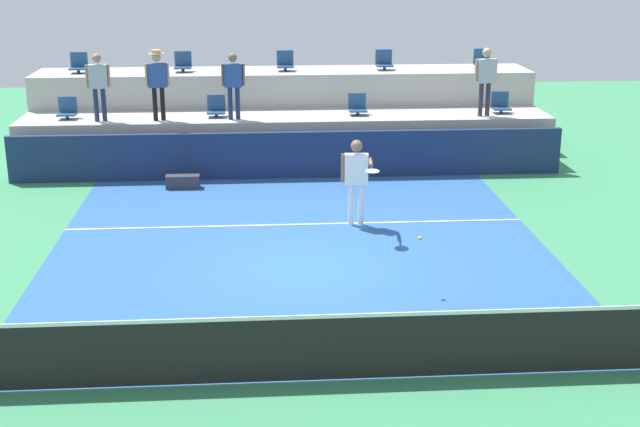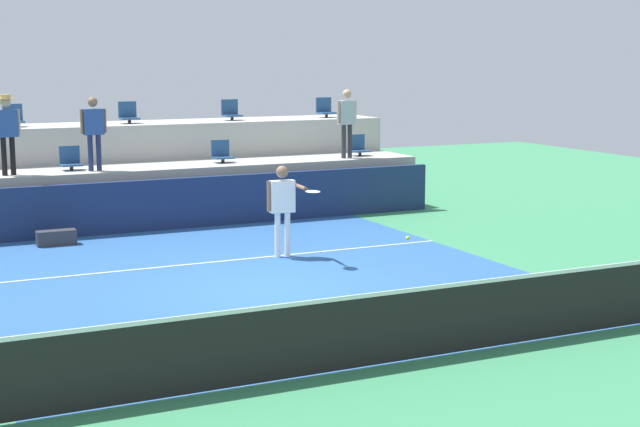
{
  "view_description": "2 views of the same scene",
  "coord_description": "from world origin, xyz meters",
  "views": [
    {
      "loc": [
        -0.7,
        -13.86,
        5.35
      ],
      "look_at": [
        0.27,
        -0.31,
        1.08
      ],
      "focal_mm": 48.65,
      "sensor_mm": 36.0,
      "label": 1
    },
    {
      "loc": [
        -5.66,
        -13.67,
        3.71
      ],
      "look_at": [
        0.8,
        -0.09,
        1.21
      ],
      "focal_mm": 53.36,
      "sensor_mm": 36.0,
      "label": 2
    }
  ],
  "objects": [
    {
      "name": "ground_plane",
      "position": [
        0.0,
        0.0,
        0.0
      ],
      "size": [
        40.0,
        40.0,
        0.0
      ],
      "primitive_type": "plane",
      "color": "#388456"
    },
    {
      "name": "court_inner_paint",
      "position": [
        0.0,
        1.0,
        0.0
      ],
      "size": [
        9.0,
        10.0,
        0.01
      ],
      "primitive_type": "cube",
      "color": "#285693",
      "rests_on": "ground_plane"
    },
    {
      "name": "court_service_line",
      "position": [
        0.0,
        2.4,
        0.01
      ],
      "size": [
        9.0,
        0.06,
        0.0
      ],
      "primitive_type": "cube",
      "color": "white",
      "rests_on": "ground_plane"
    },
    {
      "name": "tennis_net",
      "position": [
        0.0,
        -4.0,
        0.5
      ],
      "size": [
        10.48,
        0.08,
        1.07
      ],
      "color": "black",
      "rests_on": "ground_plane"
    },
    {
      "name": "sponsor_backboard",
      "position": [
        0.0,
        6.0,
        0.55
      ],
      "size": [
        13.0,
        0.16,
        1.1
      ],
      "primitive_type": "cube",
      "color": "navy",
      "rests_on": "ground_plane"
    },
    {
      "name": "seating_tier_lower",
      "position": [
        0.0,
        7.3,
        0.62
      ],
      "size": [
        13.0,
        1.8,
        1.25
      ],
      "primitive_type": "cube",
      "color": "#ADAAA3",
      "rests_on": "ground_plane"
    },
    {
      "name": "seating_tier_upper",
      "position": [
        0.0,
        9.1,
        1.05
      ],
      "size": [
        13.0,
        1.8,
        2.1
      ],
      "primitive_type": "cube",
      "color": "#ADAAA3",
      "rests_on": "ground_plane"
    },
    {
      "name": "stadium_chair_lower_left",
      "position": [
        -1.73,
        7.23,
        1.46
      ],
      "size": [
        0.44,
        0.4,
        0.52
      ],
      "color": "#2D2D33",
      "rests_on": "seating_tier_lower"
    },
    {
      "name": "stadium_chair_lower_right",
      "position": [
        1.74,
        7.23,
        1.46
      ],
      "size": [
        0.44,
        0.4,
        0.52
      ],
      "color": "#2D2D33",
      "rests_on": "seating_tier_lower"
    },
    {
      "name": "stadium_chair_lower_far_right",
      "position": [
        5.34,
        7.23,
        1.46
      ],
      "size": [
        0.44,
        0.4,
        0.52
      ],
      "color": "#2D2D33",
      "rests_on": "seating_tier_lower"
    },
    {
      "name": "stadium_chair_upper_left",
      "position": [
        -2.64,
        9.03,
        2.31
      ],
      "size": [
        0.44,
        0.4,
        0.52
      ],
      "color": "#2D2D33",
      "rests_on": "seating_tier_upper"
    },
    {
      "name": "stadium_chair_upper_center",
      "position": [
        0.03,
        9.03,
        2.31
      ],
      "size": [
        0.44,
        0.4,
        0.52
      ],
      "color": "#2D2D33",
      "rests_on": "seating_tier_upper"
    },
    {
      "name": "stadium_chair_upper_right",
      "position": [
        2.65,
        9.03,
        2.31
      ],
      "size": [
        0.44,
        0.4,
        0.52
      ],
      "color": "#2D2D33",
      "rests_on": "seating_tier_upper"
    },
    {
      "name": "stadium_chair_upper_far_right",
      "position": [
        5.29,
        9.03,
        2.31
      ],
      "size": [
        0.44,
        0.4,
        0.52
      ],
      "color": "#2D2D33",
      "rests_on": "seating_tier_upper"
    },
    {
      "name": "tennis_player",
      "position": [
        1.17,
        2.27,
        1.05
      ],
      "size": [
        0.63,
        1.22,
        1.71
      ],
      "color": "white",
      "rests_on": "ground_plane"
    },
    {
      "name": "spectator_with_hat",
      "position": [
        -3.07,
        6.85,
        2.27
      ],
      "size": [
        0.57,
        0.46,
        1.68
      ],
      "color": "black",
      "rests_on": "seating_tier_lower"
    },
    {
      "name": "spectator_in_white",
      "position": [
        -1.28,
        6.85,
        2.2
      ],
      "size": [
        0.56,
        0.21,
        1.59
      ],
      "color": "navy",
      "rests_on": "seating_tier_lower"
    },
    {
      "name": "spectator_leaning_on_rail",
      "position": [
        4.82,
        6.85,
        2.25
      ],
      "size": [
        0.58,
        0.26,
        1.66
      ],
      "color": "#2D2D33",
      "rests_on": "seating_tier_lower"
    },
    {
      "name": "tennis_ball",
      "position": [
        1.78,
        -1.2,
        0.92
      ],
      "size": [
        0.07,
        0.07,
        0.07
      ],
      "color": "#CCE033"
    },
    {
      "name": "equipment_bag",
      "position": [
        -2.45,
        5.24,
        0.15
      ],
      "size": [
        0.76,
        0.28,
        0.3
      ],
      "primitive_type": "cube",
      "color": "#333338",
      "rests_on": "ground_plane"
    }
  ]
}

